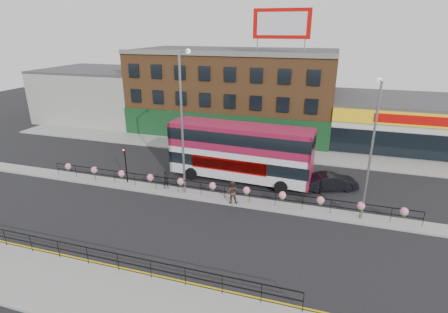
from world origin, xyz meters
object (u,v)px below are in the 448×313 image
(pedestrian_b, at_px, (232,192))
(lamp_column_west, at_px, (183,112))
(car, at_px, (331,182))
(double_decker_bus, at_px, (240,147))
(lamp_column_east, at_px, (372,140))
(pedestrian_a, at_px, (166,179))

(pedestrian_b, relative_size, lamp_column_west, 0.16)
(car, distance_m, lamp_column_west, 13.52)
(double_decker_bus, xyz_separation_m, lamp_column_east, (9.98, -3.88, 2.75))
(pedestrian_b, bearing_deg, lamp_column_west, -27.51)
(pedestrian_a, bearing_deg, pedestrian_b, -73.94)
(pedestrian_a, xyz_separation_m, lamp_column_west, (1.76, 0.04, 5.83))
(car, bearing_deg, lamp_column_west, 86.75)
(pedestrian_a, bearing_deg, lamp_column_west, -64.22)
(car, bearing_deg, pedestrian_a, 84.43)
(double_decker_bus, xyz_separation_m, pedestrian_b, (0.62, -4.63, -2.04))
(car, distance_m, pedestrian_b, 8.75)
(double_decker_bus, bearing_deg, car, 2.76)
(double_decker_bus, relative_size, pedestrian_b, 6.92)
(pedestrian_a, height_order, lamp_column_east, lamp_column_east)
(double_decker_bus, bearing_deg, pedestrian_a, -145.00)
(double_decker_bus, distance_m, pedestrian_a, 6.88)
(lamp_column_east, bearing_deg, car, 117.22)
(pedestrian_a, distance_m, lamp_column_west, 6.09)
(double_decker_bus, relative_size, pedestrian_a, 7.93)
(pedestrian_a, relative_size, lamp_column_west, 0.14)
(double_decker_bus, height_order, pedestrian_a, double_decker_bus)
(lamp_column_west, bearing_deg, lamp_column_east, -0.72)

